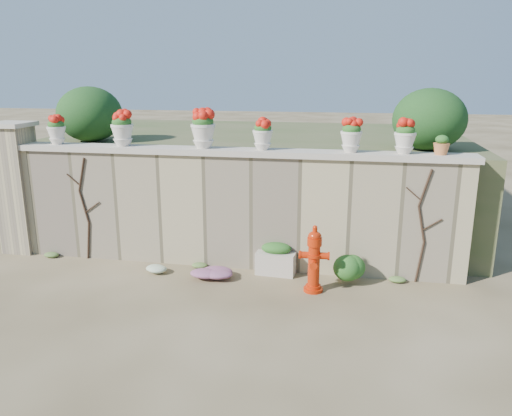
% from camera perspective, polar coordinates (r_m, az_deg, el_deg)
% --- Properties ---
extents(ground, '(80.00, 80.00, 0.00)m').
position_cam_1_polar(ground, '(7.54, -6.13, -11.28)').
color(ground, '#4E4027').
rests_on(ground, ground).
extents(stone_wall, '(8.00, 0.40, 2.00)m').
position_cam_1_polar(stone_wall, '(8.81, -2.96, -0.33)').
color(stone_wall, tan).
rests_on(stone_wall, ground).
extents(wall_cap, '(8.10, 0.52, 0.10)m').
position_cam_1_polar(wall_cap, '(8.59, -3.05, 6.44)').
color(wall_cap, beige).
rests_on(wall_cap, stone_wall).
extents(gate_pillar, '(0.72, 0.72, 2.48)m').
position_cam_1_polar(gate_pillar, '(10.51, -25.56, 2.17)').
color(gate_pillar, tan).
rests_on(gate_pillar, ground).
extents(raised_fill, '(9.00, 6.00, 2.00)m').
position_cam_1_polar(raised_fill, '(11.86, 0.67, 3.69)').
color(raised_fill, '#384C23').
rests_on(raised_fill, ground).
extents(back_shrub_left, '(1.30, 1.30, 1.10)m').
position_cam_1_polar(back_shrub_left, '(10.83, -18.47, 10.14)').
color(back_shrub_left, '#143814').
rests_on(back_shrub_left, raised_fill).
extents(back_shrub_right, '(1.30, 1.30, 1.10)m').
position_cam_1_polar(back_shrub_right, '(9.59, 19.20, 9.54)').
color(back_shrub_right, '#143814').
rests_on(back_shrub_right, raised_fill).
extents(vine_left, '(0.60, 0.04, 1.91)m').
position_cam_1_polar(vine_left, '(9.59, -18.99, 0.08)').
color(vine_left, black).
rests_on(vine_left, ground).
extents(vine_right, '(0.60, 0.04, 1.91)m').
position_cam_1_polar(vine_right, '(8.45, 18.46, -1.83)').
color(vine_right, black).
rests_on(vine_right, ground).
extents(fire_hydrant, '(0.46, 0.33, 1.08)m').
position_cam_1_polar(fire_hydrant, '(7.88, 6.65, -5.79)').
color(fire_hydrant, '#B72307').
rests_on(fire_hydrant, ground).
extents(planter_box, '(0.69, 0.44, 0.55)m').
position_cam_1_polar(planter_box, '(8.63, 2.33, -5.85)').
color(planter_box, beige).
rests_on(planter_box, ground).
extents(green_shrub, '(0.68, 0.61, 0.65)m').
position_cam_1_polar(green_shrub, '(8.27, 10.11, -6.52)').
color(green_shrub, '#1E5119').
rests_on(green_shrub, ground).
extents(magenta_clump, '(0.91, 0.61, 0.24)m').
position_cam_1_polar(magenta_clump, '(8.50, -4.96, -7.21)').
color(magenta_clump, '#B524A0').
rests_on(magenta_clump, ground).
extents(white_flowers, '(0.50, 0.40, 0.18)m').
position_cam_1_polar(white_flowers, '(8.87, -10.99, -6.68)').
color(white_flowers, white).
rests_on(white_flowers, ground).
extents(urn_pot_0, '(0.33, 0.33, 0.52)m').
position_cam_1_polar(urn_pot_0, '(9.83, -21.85, 8.27)').
color(urn_pot_0, beige).
rests_on(urn_pot_0, wall_cap).
extents(urn_pot_1, '(0.39, 0.39, 0.62)m').
position_cam_1_polar(urn_pot_1, '(9.20, -15.05, 8.75)').
color(urn_pot_1, beige).
rests_on(urn_pot_1, wall_cap).
extents(urn_pot_2, '(0.42, 0.42, 0.66)m').
position_cam_1_polar(urn_pot_2, '(8.67, -6.07, 8.96)').
color(urn_pot_2, beige).
rests_on(urn_pot_2, wall_cap).
extents(urn_pot_3, '(0.34, 0.34, 0.53)m').
position_cam_1_polar(urn_pot_3, '(8.44, 0.77, 8.44)').
color(urn_pot_3, beige).
rests_on(urn_pot_3, wall_cap).
extents(urn_pot_4, '(0.35, 0.35, 0.55)m').
position_cam_1_polar(urn_pot_4, '(8.31, 10.83, 8.13)').
color(urn_pot_4, beige).
rests_on(urn_pot_4, wall_cap).
extents(urn_pot_5, '(0.35, 0.35, 0.54)m').
position_cam_1_polar(urn_pot_5, '(8.35, 16.66, 7.80)').
color(urn_pot_5, beige).
rests_on(urn_pot_5, wall_cap).
extents(terracotta_pot, '(0.25, 0.25, 0.30)m').
position_cam_1_polar(terracotta_pot, '(8.45, 20.43, 6.67)').
color(terracotta_pot, '#BD6E39').
rests_on(terracotta_pot, wall_cap).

